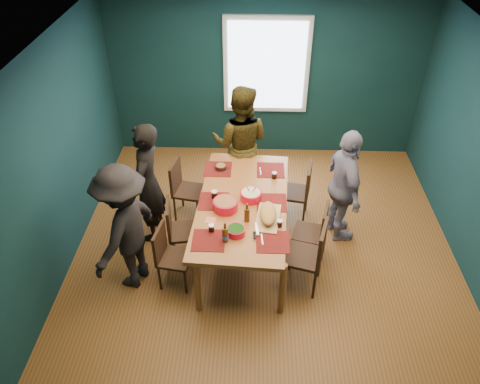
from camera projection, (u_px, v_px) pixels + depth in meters
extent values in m
cube|color=brown|center=(264.00, 248.00, 6.29)|extent=(5.00, 5.00, 0.01)
cube|color=white|center=(273.00, 51.00, 4.65)|extent=(5.00, 5.00, 0.01)
cube|color=#0E2C31|center=(57.00, 160.00, 5.54)|extent=(0.01, 5.00, 2.70)
cube|color=#0E2C31|center=(266.00, 77.00, 7.46)|extent=(5.00, 0.01, 2.70)
cube|color=#0E2C31|center=(272.00, 350.00, 3.48)|extent=(5.00, 0.01, 2.70)
cube|color=beige|center=(266.00, 66.00, 7.32)|extent=(1.35, 0.06, 1.55)
cube|color=brown|center=(243.00, 204.00, 5.76)|extent=(1.21, 2.22, 0.05)
cylinder|color=brown|center=(197.00, 287.00, 5.23)|extent=(0.08, 0.08, 0.77)
cylinder|color=brown|center=(282.00, 289.00, 5.21)|extent=(0.08, 0.08, 0.77)
cylinder|color=brown|center=(212.00, 183.00, 6.82)|extent=(0.08, 0.08, 0.77)
cylinder|color=brown|center=(277.00, 184.00, 6.79)|extent=(0.08, 0.08, 0.77)
cube|color=#321A10|center=(189.00, 191.00, 6.58)|extent=(0.46, 0.46, 0.04)
cube|color=#321A10|center=(175.00, 176.00, 6.47)|extent=(0.11, 0.40, 0.44)
cylinder|color=#321A10|center=(175.00, 209.00, 6.61)|extent=(0.03, 0.03, 0.41)
cylinder|color=#321A10|center=(198.00, 212.00, 6.55)|extent=(0.03, 0.03, 0.41)
cylinder|color=#321A10|center=(182.00, 195.00, 6.88)|extent=(0.03, 0.03, 0.41)
cylinder|color=#321A10|center=(205.00, 198.00, 6.82)|extent=(0.03, 0.03, 0.41)
cube|color=#321A10|center=(185.00, 232.00, 5.91)|extent=(0.44, 0.44, 0.04)
cube|color=#321A10|center=(169.00, 218.00, 5.76)|extent=(0.09, 0.39, 0.43)
cylinder|color=#321A10|center=(173.00, 254.00, 5.90)|extent=(0.03, 0.03, 0.40)
cylinder|color=#321A10|center=(199.00, 252.00, 5.93)|extent=(0.03, 0.03, 0.40)
cylinder|color=#321A10|center=(173.00, 236.00, 6.17)|extent=(0.03, 0.03, 0.40)
cylinder|color=#321A10|center=(198.00, 235.00, 6.19)|extent=(0.03, 0.03, 0.40)
cube|color=#321A10|center=(175.00, 258.00, 5.57)|extent=(0.43, 0.43, 0.04)
cube|color=#321A10|center=(160.00, 243.00, 5.46)|extent=(0.09, 0.37, 0.41)
cylinder|color=#321A10|center=(160.00, 278.00, 5.59)|extent=(0.03, 0.03, 0.38)
cylinder|color=#321A10|center=(185.00, 282.00, 5.54)|extent=(0.03, 0.03, 0.38)
cylinder|color=#321A10|center=(168.00, 259.00, 5.84)|extent=(0.03, 0.03, 0.38)
cylinder|color=#321A10|center=(193.00, 263.00, 5.79)|extent=(0.03, 0.03, 0.38)
cube|color=#321A10|center=(294.00, 193.00, 6.55)|extent=(0.47, 0.47, 0.04)
cube|color=#321A10|center=(309.00, 180.00, 6.37)|extent=(0.11, 0.40, 0.44)
cylinder|color=#321A10|center=(279.00, 211.00, 6.58)|extent=(0.03, 0.03, 0.41)
cylinder|color=#321A10|center=(304.00, 214.00, 6.52)|extent=(0.03, 0.03, 0.41)
cylinder|color=#321A10|center=(283.00, 196.00, 6.85)|extent=(0.03, 0.03, 0.41)
cylinder|color=#321A10|center=(306.00, 199.00, 6.79)|extent=(0.03, 0.03, 0.41)
cube|color=#321A10|center=(309.00, 233.00, 5.91)|extent=(0.47, 0.47, 0.04)
cube|color=#321A10|center=(325.00, 222.00, 5.73)|extent=(0.13, 0.38, 0.42)
cylinder|color=#321A10|center=(292.00, 251.00, 5.95)|extent=(0.03, 0.03, 0.39)
cylinder|color=#321A10|center=(318.00, 257.00, 5.87)|extent=(0.03, 0.03, 0.39)
cylinder|color=#321A10|center=(297.00, 235.00, 6.20)|extent=(0.03, 0.03, 0.39)
cylinder|color=#321A10|center=(322.00, 240.00, 6.12)|extent=(0.03, 0.03, 0.39)
cube|color=#321A10|center=(303.00, 256.00, 5.50)|extent=(0.53, 0.53, 0.04)
cube|color=#321A10|center=(322.00, 244.00, 5.30)|extent=(0.16, 0.43, 0.47)
cylinder|color=#321A10|center=(283.00, 278.00, 5.55)|extent=(0.03, 0.03, 0.44)
cylinder|color=#321A10|center=(314.00, 285.00, 5.47)|extent=(0.03, 0.03, 0.44)
cylinder|color=#321A10|center=(290.00, 257.00, 5.84)|extent=(0.03, 0.03, 0.44)
cylinder|color=#321A10|center=(320.00, 263.00, 5.75)|extent=(0.03, 0.03, 0.44)
imported|color=black|center=(148.00, 184.00, 6.01)|extent=(0.47, 0.66, 1.69)
imported|color=black|center=(241.00, 143.00, 6.74)|extent=(0.94, 0.78, 1.76)
imported|color=silver|center=(344.00, 187.00, 6.01)|extent=(0.57, 1.01, 1.62)
imported|color=black|center=(125.00, 229.00, 5.35)|extent=(0.96, 1.22, 1.66)
cylinder|color=red|center=(225.00, 205.00, 5.61)|extent=(0.30, 0.30, 0.12)
cylinder|color=#4F822F|center=(225.00, 201.00, 5.57)|extent=(0.26, 0.26, 0.02)
cylinder|color=red|center=(251.00, 196.00, 5.76)|extent=(0.26, 0.26, 0.11)
cylinder|color=beige|center=(251.00, 193.00, 5.73)|extent=(0.23, 0.23, 0.02)
cylinder|color=tan|center=(254.00, 190.00, 5.71)|extent=(0.08, 0.14, 0.21)
cylinder|color=tan|center=(249.00, 190.00, 5.71)|extent=(0.07, 0.15, 0.21)
cylinder|color=red|center=(236.00, 231.00, 5.26)|extent=(0.21, 0.21, 0.09)
cylinder|color=#1C4B12|center=(236.00, 229.00, 5.23)|extent=(0.18, 0.18, 0.02)
cube|color=tan|center=(268.00, 218.00, 5.49)|extent=(0.34, 0.56, 0.02)
ellipsoid|color=#D58F4C|center=(268.00, 213.00, 5.45)|extent=(0.25, 0.44, 0.12)
cube|color=silver|center=(257.00, 229.00, 5.31)|extent=(0.05, 0.21, 0.00)
cylinder|color=black|center=(254.00, 235.00, 5.22)|extent=(0.04, 0.12, 0.02)
sphere|color=#215A14|center=(268.00, 219.00, 5.35)|extent=(0.04, 0.04, 0.04)
sphere|color=#215A14|center=(268.00, 213.00, 5.44)|extent=(0.04, 0.04, 0.04)
sphere|color=#215A14|center=(268.00, 207.00, 5.53)|extent=(0.04, 0.04, 0.04)
cylinder|color=black|center=(221.00, 167.00, 6.30)|extent=(0.15, 0.15, 0.06)
cylinder|color=#4F822F|center=(221.00, 166.00, 6.29)|extent=(0.13, 0.13, 0.02)
cylinder|color=#4C2B0D|center=(225.00, 235.00, 5.13)|extent=(0.07, 0.07, 0.19)
cylinder|color=#4C2B0D|center=(225.00, 226.00, 5.05)|extent=(0.03, 0.03, 0.08)
cylinder|color=blue|center=(225.00, 237.00, 5.15)|extent=(0.07, 0.07, 0.04)
cylinder|color=#4C2B0D|center=(247.00, 215.00, 5.41)|extent=(0.06, 0.06, 0.18)
cylinder|color=#4C2B0D|center=(247.00, 206.00, 5.34)|extent=(0.03, 0.03, 0.07)
cylinder|color=black|center=(211.00, 228.00, 5.29)|extent=(0.06, 0.06, 0.09)
cylinder|color=silver|center=(211.00, 226.00, 5.27)|extent=(0.07, 0.07, 0.01)
cylinder|color=black|center=(280.00, 223.00, 5.36)|extent=(0.06, 0.06, 0.09)
cylinder|color=silver|center=(280.00, 221.00, 5.34)|extent=(0.06, 0.06, 0.01)
cylinder|color=black|center=(274.00, 175.00, 6.12)|extent=(0.06, 0.06, 0.09)
cylinder|color=silver|center=(274.00, 173.00, 6.10)|extent=(0.07, 0.07, 0.01)
cylinder|color=black|center=(214.00, 195.00, 5.78)|extent=(0.07, 0.07, 0.10)
cylinder|color=silver|center=(214.00, 192.00, 5.75)|extent=(0.08, 0.08, 0.02)
cube|color=#E77161|center=(273.00, 198.00, 5.80)|extent=(0.20, 0.20, 0.00)
cube|color=#E77161|center=(210.00, 220.00, 5.47)|extent=(0.14, 0.14, 0.00)
cube|color=#E77161|center=(271.00, 242.00, 5.18)|extent=(0.17, 0.17, 0.00)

